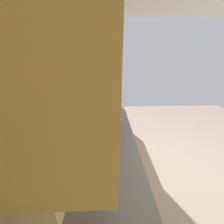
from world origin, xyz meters
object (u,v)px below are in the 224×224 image
object	(u,v)px
bowl	(113,151)
kettle	(110,105)
microwave	(107,120)
oven_range	(108,112)

from	to	relation	value
bowl	kettle	size ratio (longest dim) A/B	0.69
bowl	kettle	xyz separation A→B (m)	(1.30, 0.00, 0.05)
microwave	kettle	world-z (taller)	microwave
kettle	bowl	bearing A→B (deg)	-180.00
oven_range	kettle	size ratio (longest dim) A/B	5.88
bowl	kettle	bearing A→B (deg)	0.00
oven_range	microwave	xyz separation A→B (m)	(-1.56, 0.02, 0.56)
microwave	kettle	bearing A→B (deg)	-4.46
oven_range	bowl	bearing A→B (deg)	-179.05
microwave	bowl	xyz separation A→B (m)	(-0.54, -0.06, -0.11)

